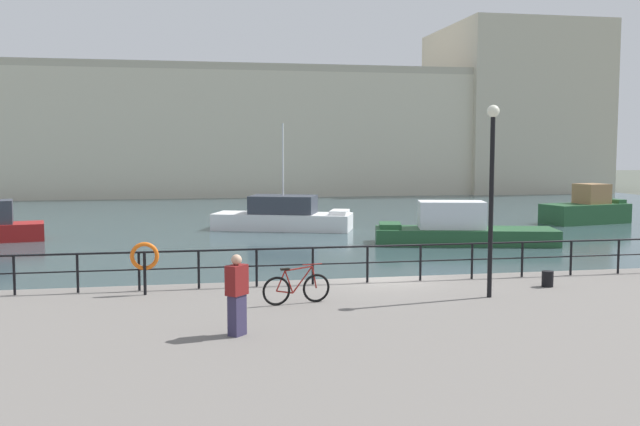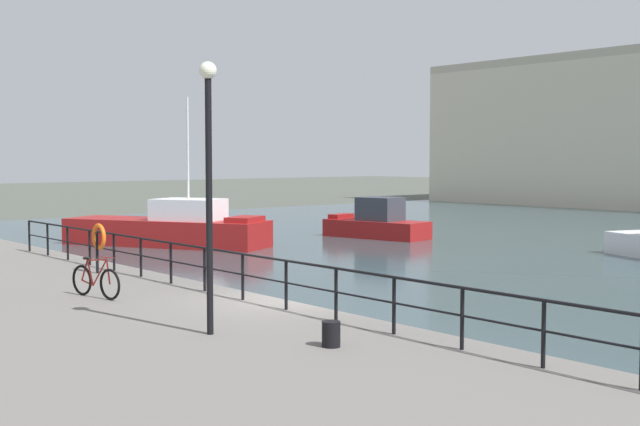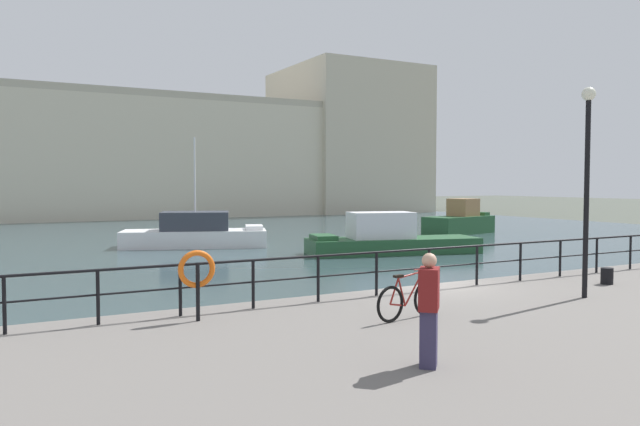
{
  "view_description": "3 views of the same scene",
  "coord_description": "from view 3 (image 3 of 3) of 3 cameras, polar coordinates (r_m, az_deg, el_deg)",
  "views": [
    {
      "loc": [
        -5.67,
        -20.43,
        4.79
      ],
      "look_at": [
        -0.89,
        4.92,
        2.44
      ],
      "focal_mm": 40.09,
      "sensor_mm": 36.0,
      "label": 1
    },
    {
      "loc": [
        14.58,
        -11.4,
        4.15
      ],
      "look_at": [
        -2.04,
        2.82,
        2.68
      ],
      "focal_mm": 45.93,
      "sensor_mm": 36.0,
      "label": 2
    },
    {
      "loc": [
        -10.33,
        -13.01,
        3.65
      ],
      "look_at": [
        -2.06,
        2.32,
        2.79
      ],
      "focal_mm": 34.43,
      "sensor_mm": 36.0,
      "label": 3
    }
  ],
  "objects": [
    {
      "name": "ground_plane",
      "position": [
        17.0,
        10.0,
        -9.62
      ],
      "size": [
        240.0,
        240.0,
        0.0
      ],
      "primitive_type": "plane",
      "color": "#4C5147"
    },
    {
      "name": "moored_green_narrowboat",
      "position": [
        31.81,
        6.37,
        -2.46
      ],
      "size": [
        9.24,
        4.64,
        2.14
      ],
      "rotation": [
        0.0,
        0.0,
        2.9
      ],
      "color": "#23512D",
      "rests_on": "water_basin"
    },
    {
      "name": "standing_person",
      "position": [
        9.27,
        10.08,
        -8.77
      ],
      "size": [
        0.5,
        0.51,
        1.69
      ],
      "rotation": [
        0.0,
        0.0,
        5.53
      ],
      "color": "#332D4C",
      "rests_on": "quay_promenade"
    },
    {
      "name": "life_ring_stand",
      "position": [
        12.36,
        -11.38,
        -5.35
      ],
      "size": [
        0.75,
        0.16,
        1.4
      ],
      "color": "black",
      "rests_on": "quay_promenade"
    },
    {
      "name": "parked_bicycle",
      "position": [
        12.48,
        8.23,
        -7.97
      ],
      "size": [
        1.75,
        0.4,
        0.98
      ],
      "rotation": [
        0.0,
        0.0,
        0.19
      ],
      "color": "black",
      "rests_on": "quay_promenade"
    },
    {
      "name": "moored_cabin_cruiser",
      "position": [
        45.22,
        12.86,
        -0.78
      ],
      "size": [
        5.88,
        3.5,
        2.51
      ],
      "rotation": [
        0.0,
        0.0,
        0.22
      ],
      "color": "#23512D",
      "rests_on": "water_basin"
    },
    {
      "name": "moored_white_yacht",
      "position": [
        35.59,
        -11.48,
        -1.83
      ],
      "size": [
        8.47,
        5.28,
        6.22
      ],
      "rotation": [
        0.0,
        0.0,
        -0.35
      ],
      "color": "white",
      "rests_on": "water_basin"
    },
    {
      "name": "harbor_building",
      "position": [
        71.2,
        -13.74,
        5.3
      ],
      "size": [
        77.35,
        16.96,
        18.15
      ],
      "color": "beige",
      "rests_on": "ground_plane"
    },
    {
      "name": "quay_lamp_post",
      "position": [
        15.72,
        23.58,
        4.1
      ],
      "size": [
        0.32,
        0.32,
        4.95
      ],
      "color": "black",
      "rests_on": "quay_promenade"
    },
    {
      "name": "water_basin",
      "position": [
        44.57,
        -14.88,
        -1.97
      ],
      "size": [
        80.0,
        60.0,
        0.01
      ],
      "primitive_type": "cube",
      "color": "#33474C",
      "rests_on": "ground_plane"
    },
    {
      "name": "mooring_bollard",
      "position": [
        18.25,
        25.12,
        -5.32
      ],
      "size": [
        0.32,
        0.32,
        0.44
      ],
      "primitive_type": "cylinder",
      "color": "black",
      "rests_on": "quay_promenade"
    },
    {
      "name": "quay_railing",
      "position": [
        16.3,
        12.32,
        -4.23
      ],
      "size": [
        27.19,
        0.07,
        1.08
      ],
      "color": "black",
      "rests_on": "quay_promenade"
    }
  ]
}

